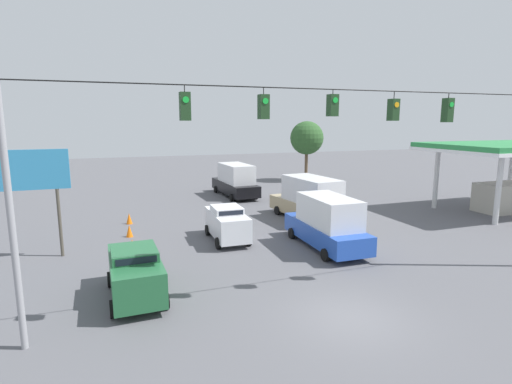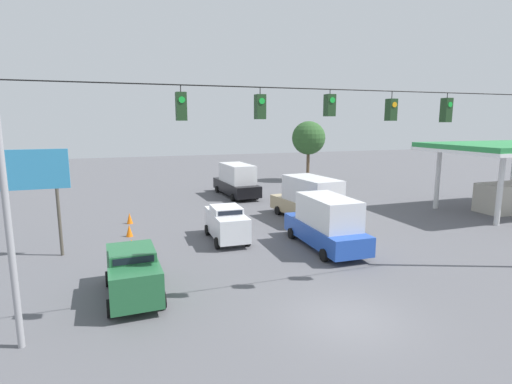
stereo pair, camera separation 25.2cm
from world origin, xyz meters
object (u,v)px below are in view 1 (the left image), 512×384
(traffic_cone_nearest, at_px, (144,290))
(roadside_billboard, at_px, (21,179))
(box_truck_black_oncoming_deep, at_px, (235,180))
(sedan_green_parked_shoulder, at_px, (135,272))
(sedan_white_withflow_mid, at_px, (227,223))
(traffic_cone_second, at_px, (140,263))
(traffic_cone_fifth, at_px, (129,219))
(box_truck_blue_crossing_near, at_px, (327,223))
(gas_station, at_px, (507,162))
(traffic_cone_third, at_px, (132,246))
(box_truck_tan_oncoming_far, at_px, (310,199))
(tree_horizon_left, at_px, (307,138))
(overhead_signal_span, at_px, (332,153))
(traffic_cone_fourth, at_px, (129,231))

(traffic_cone_nearest, distance_m, roadside_billboard, 9.21)
(box_truck_black_oncoming_deep, relative_size, sedan_green_parked_shoulder, 1.61)
(sedan_white_withflow_mid, relative_size, traffic_cone_second, 5.82)
(traffic_cone_fifth, bearing_deg, box_truck_blue_crossing_near, 137.79)
(sedan_white_withflow_mid, bearing_deg, gas_station, -179.55)
(traffic_cone_third, height_order, gas_station, gas_station)
(box_truck_tan_oncoming_far, distance_m, traffic_cone_fifth, 12.44)
(traffic_cone_second, xyz_separation_m, gas_station, (-27.18, -3.50, 3.45))
(sedan_green_parked_shoulder, bearing_deg, tree_horizon_left, -128.29)
(traffic_cone_second, bearing_deg, box_truck_black_oncoming_deep, -120.15)
(tree_horizon_left, bearing_deg, traffic_cone_third, 44.93)
(box_truck_tan_oncoming_far, bearing_deg, overhead_signal_span, 65.92)
(box_truck_black_oncoming_deep, distance_m, sedan_green_parked_shoulder, 21.85)
(overhead_signal_span, distance_m, traffic_cone_fourth, 14.42)
(sedan_white_withflow_mid, xyz_separation_m, traffic_cone_third, (5.33, 0.51, -0.68))
(overhead_signal_span, distance_m, traffic_cone_third, 12.06)
(traffic_cone_nearest, distance_m, traffic_cone_fifth, 12.37)
(box_truck_black_oncoming_deep, relative_size, traffic_cone_fifth, 9.74)
(traffic_cone_nearest, bearing_deg, traffic_cone_fifth, -89.69)
(traffic_cone_third, xyz_separation_m, roadside_billboard, (4.95, -0.72, 3.74))
(traffic_cone_third, bearing_deg, overhead_signal_span, 129.95)
(box_truck_blue_crossing_near, bearing_deg, traffic_cone_third, -14.78)
(sedan_white_withflow_mid, bearing_deg, box_truck_blue_crossing_near, 146.34)
(traffic_cone_fourth, distance_m, roadside_billboard, 6.65)
(box_truck_blue_crossing_near, relative_size, gas_station, 0.55)
(box_truck_tan_oncoming_far, xyz_separation_m, tree_horizon_left, (-8.41, -17.27, 3.45))
(box_truck_blue_crossing_near, bearing_deg, sedan_white_withflow_mid, -33.66)
(box_truck_tan_oncoming_far, distance_m, traffic_cone_nearest, 15.01)
(box_truck_black_oncoming_deep, bearing_deg, sedan_white_withflow_mid, 71.22)
(traffic_cone_nearest, xyz_separation_m, traffic_cone_third, (0.17, -5.97, 0.00))
(gas_station, height_order, roadside_billboard, roadside_billboard)
(overhead_signal_span, relative_size, roadside_billboard, 3.83)
(sedan_green_parked_shoulder, height_order, traffic_cone_fourth, sedan_green_parked_shoulder)
(overhead_signal_span, relative_size, sedan_green_parked_shoulder, 4.70)
(box_truck_black_oncoming_deep, bearing_deg, tree_horizon_left, -148.02)
(overhead_signal_span, height_order, box_truck_tan_oncoming_far, overhead_signal_span)
(traffic_cone_fifth, height_order, tree_horizon_left, tree_horizon_left)
(traffic_cone_nearest, height_order, gas_station, gas_station)
(traffic_cone_fifth, bearing_deg, traffic_cone_nearest, 90.31)
(traffic_cone_fourth, bearing_deg, traffic_cone_fifth, -92.13)
(box_truck_blue_crossing_near, height_order, traffic_cone_third, box_truck_blue_crossing_near)
(overhead_signal_span, height_order, sedan_white_withflow_mid, overhead_signal_span)
(box_truck_tan_oncoming_far, xyz_separation_m, roadside_billboard, (17.00, 2.42, 2.60))
(box_truck_black_oncoming_deep, height_order, traffic_cone_nearest, box_truck_black_oncoming_deep)
(box_truck_blue_crossing_near, distance_m, traffic_cone_fifth, 13.53)
(sedan_white_withflow_mid, xyz_separation_m, traffic_cone_second, (5.12, 3.33, -0.68))
(gas_station, bearing_deg, tree_horizon_left, -70.68)
(overhead_signal_span, xyz_separation_m, box_truck_black_oncoming_deep, (-2.90, -22.07, -4.23))
(box_truck_blue_crossing_near, relative_size, box_truck_black_oncoming_deep, 0.88)
(gas_station, height_order, tree_horizon_left, tree_horizon_left)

